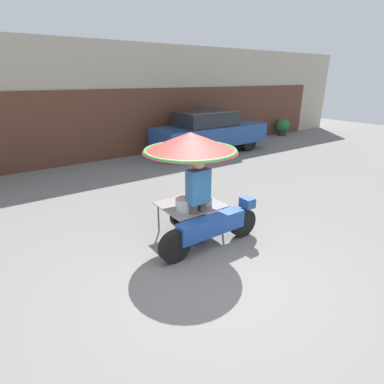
{
  "coord_description": "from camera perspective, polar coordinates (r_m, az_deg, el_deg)",
  "views": [
    {
      "loc": [
        -2.47,
        -3.06,
        2.76
      ],
      "look_at": [
        0.38,
        1.03,
        0.85
      ],
      "focal_mm": 28.0,
      "sensor_mm": 36.0,
      "label": 1
    }
  ],
  "objects": [
    {
      "name": "parked_car",
      "position": [
        11.82,
        3.3,
        11.45
      ],
      "size": [
        4.54,
        1.67,
        1.58
      ],
      "color": "black",
      "rests_on": "ground"
    },
    {
      "name": "vendor_person",
      "position": [
        5.05,
        1.19,
        -0.95
      ],
      "size": [
        0.38,
        0.22,
        1.57
      ],
      "color": "#4C473D",
      "rests_on": "ground"
    },
    {
      "name": "shopfront_building",
      "position": [
        11.67,
        -23.43,
        15.32
      ],
      "size": [
        28.0,
        2.06,
        3.92
      ],
      "color": "#B2A893",
      "rests_on": "ground"
    },
    {
      "name": "potted_plant",
      "position": [
        16.15,
        16.89,
        11.84
      ],
      "size": [
        0.67,
        0.67,
        0.82
      ],
      "color": "#2D2D33",
      "rests_on": "ground"
    },
    {
      "name": "vendor_motorcycle_cart",
      "position": [
        5.14,
        0.28,
        5.96
      ],
      "size": [
        2.01,
        1.64,
        1.91
      ],
      "color": "black",
      "rests_on": "ground"
    },
    {
      "name": "ground_plane",
      "position": [
        4.81,
        3.41,
        -14.15
      ],
      "size": [
        36.0,
        36.0,
        0.0
      ],
      "primitive_type": "plane",
      "color": "slate"
    }
  ]
}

